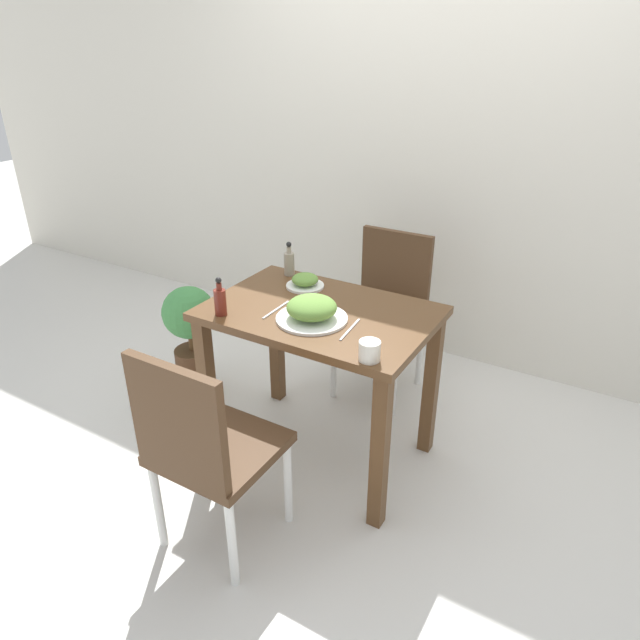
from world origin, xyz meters
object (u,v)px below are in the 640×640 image
condiment_bottle (289,262)px  potted_plant_left (191,334)px  chair_near (204,445)px  sauce_bottle (220,300)px  food_plate (312,310)px  drink_cup (370,351)px  chair_far (386,305)px  side_plate (305,281)px

condiment_bottle → potted_plant_left: (-0.51, -0.20, -0.45)m
chair_near → sauce_bottle: bearing=-59.3°
sauce_bottle → condiment_bottle: 0.52m
food_plate → potted_plant_left: 0.98m
chair_near → condiment_bottle: size_ratio=5.24×
drink_cup → sauce_bottle: bearing=178.4°
chair_near → potted_plant_left: bearing=-44.9°
condiment_bottle → potted_plant_left: condiment_bottle is taller
chair_far → sauce_bottle: sauce_bottle is taller
side_plate → potted_plant_left: (-0.66, -0.11, -0.41)m
chair_near → potted_plant_left: size_ratio=1.36×
chair_far → sauce_bottle: bearing=-109.6°
side_plate → drink_cup: (0.56, -0.45, 0.01)m
chair_far → sauce_bottle: 1.07m
chair_near → chair_far: bearing=-92.8°
drink_cup → sauce_bottle: sauce_bottle is taller
sauce_bottle → condiment_bottle: (0.00, 0.52, 0.00)m
sauce_bottle → chair_near: bearing=-59.3°
food_plate → sauce_bottle: (-0.36, -0.15, 0.02)m
chair_near → potted_plant_left: 1.11m
condiment_bottle → chair_near: bearing=-74.6°
side_plate → sauce_bottle: sauce_bottle is taller
potted_plant_left → chair_near: bearing=-44.9°
chair_near → drink_cup: size_ratio=11.11×
chair_near → sauce_bottle: (-0.27, 0.46, 0.33)m
food_plate → sauce_bottle: bearing=-156.9°
chair_far → side_plate: 0.63m
chair_near → chair_far: same height
chair_far → side_plate: (-0.19, -0.53, 0.29)m
sauce_bottle → potted_plant_left: (-0.51, 0.32, -0.45)m
sauce_bottle → condiment_bottle: same height
condiment_bottle → side_plate: bearing=-31.8°
food_plate → side_plate: food_plate is taller
food_plate → condiment_bottle: bearing=133.8°
side_plate → condiment_bottle: bearing=148.2°
chair_far → condiment_bottle: size_ratio=5.24×
sauce_bottle → chair_far: bearing=70.4°
chair_near → condiment_bottle: 1.07m
side_plate → sauce_bottle: (-0.15, -0.43, 0.04)m
side_plate → drink_cup: bearing=-39.0°
side_plate → drink_cup: size_ratio=2.22×
chair_far → side_plate: size_ratio=4.99×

